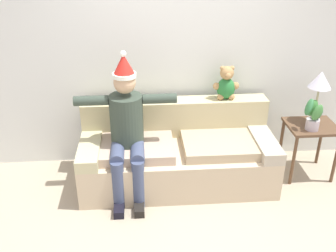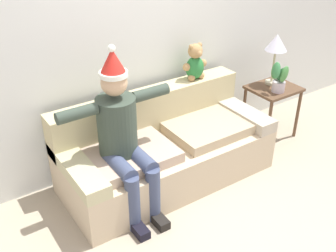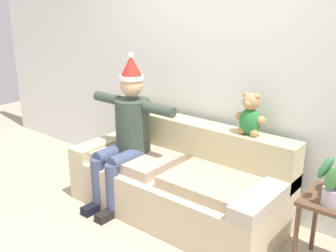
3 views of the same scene
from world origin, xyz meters
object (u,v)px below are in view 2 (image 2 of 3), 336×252
at_px(table_lamp, 276,45).
at_px(couch, 164,149).
at_px(person_seated, 123,133).
at_px(teddy_bear, 195,63).
at_px(side_table, 273,96).
at_px(potted_plant, 279,77).

bearing_deg(table_lamp, couch, -176.92).
height_order(person_seated, teddy_bear, person_seated).
distance_m(couch, person_seated, 0.70).
xyz_separation_m(teddy_bear, table_lamp, (0.96, -0.19, 0.07)).
xyz_separation_m(side_table, table_lamp, (0.05, 0.09, 0.56)).
height_order(couch, potted_plant, potted_plant).
xyz_separation_m(person_seated, teddy_bear, (1.09, 0.44, 0.25)).
height_order(person_seated, potted_plant, person_seated).
bearing_deg(couch, teddy_bear, 25.97).
xyz_separation_m(teddy_bear, potted_plant, (0.86, -0.38, -0.23)).
relative_size(couch, table_lamp, 3.57).
distance_m(teddy_bear, potted_plant, 0.97).
relative_size(side_table, table_lamp, 1.07).
xyz_separation_m(couch, side_table, (1.47, -0.01, 0.19)).
bearing_deg(teddy_bear, potted_plant, -23.66).
distance_m(couch, table_lamp, 1.70).
bearing_deg(table_lamp, person_seated, -173.07).
distance_m(side_table, table_lamp, 0.57).
bearing_deg(teddy_bear, table_lamp, -11.21).
distance_m(couch, side_table, 1.49).
bearing_deg(side_table, table_lamp, 62.40).
height_order(side_table, potted_plant, potted_plant).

